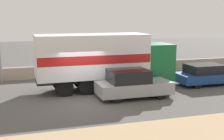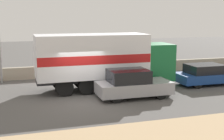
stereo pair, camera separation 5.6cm
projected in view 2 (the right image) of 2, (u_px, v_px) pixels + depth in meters
name	position (u px, v px, depth m)	size (l,w,h in m)	color
ground_plane	(86.00, 101.00, 16.46)	(80.00, 80.00, 0.00)	#514F4C
stone_wall_backdrop	(66.00, 71.00, 22.78)	(60.00, 0.35, 0.87)	#A39984
box_truck	(102.00, 58.00, 18.63)	(8.30, 2.43, 3.37)	#196B38
car_hatchback	(132.00, 84.00, 17.03)	(4.08, 1.80, 1.56)	#9E9EA3
car_sedan_second	(208.00, 74.00, 20.28)	(4.35, 1.85, 1.34)	navy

